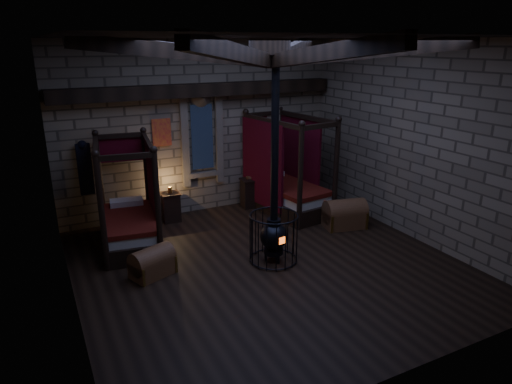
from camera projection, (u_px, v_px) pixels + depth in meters
name	position (u px, v px, depth m)	size (l,w,h in m)	color
room	(267.00, 65.00, 7.79)	(7.02, 7.02, 4.29)	black
bed_left	(129.00, 220.00, 9.64)	(1.42, 2.27, 2.23)	black
bed_right	(286.00, 188.00, 11.60)	(1.52, 2.44, 2.41)	black
trunk_left	(152.00, 263.00, 8.40)	(0.89, 0.73, 0.57)	brown
trunk_right	(345.00, 215.00, 10.61)	(1.04, 0.78, 0.69)	brown
nightstand_left	(171.00, 207.00, 10.95)	(0.47, 0.46, 0.86)	black
nightstand_right	(250.00, 193.00, 11.90)	(0.51, 0.49, 0.82)	black
stove	(274.00, 233.00, 8.85)	(0.95, 0.95, 4.05)	black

